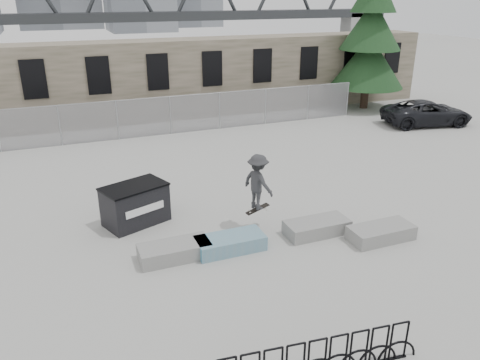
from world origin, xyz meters
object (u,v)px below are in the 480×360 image
at_px(planter_center_right, 317,227).
at_px(skateboarder, 258,182).
at_px(planter_offset, 381,232).
at_px(spruce_tree, 371,32).
at_px(planter_center_left, 230,243).
at_px(suv, 427,113).
at_px(dumpster, 135,204).
at_px(bike_rack, 317,359).
at_px(planter_far_left, 174,250).

height_order(planter_center_right, skateboarder, skateboarder).
distance_m(planter_offset, spruce_tree, 18.50).
relative_size(planter_center_left, planter_offset, 1.00).
relative_size(spruce_tree, suv, 2.30).
bearing_deg(planter_offset, skateboarder, 146.48).
height_order(dumpster, bike_rack, dumpster).
distance_m(planter_center_right, dumpster, 5.85).
bearing_deg(spruce_tree, bike_rack, -127.73).
bearing_deg(planter_center_left, dumpster, 128.78).
bearing_deg(planter_center_right, planter_offset, -32.48).
xyz_separation_m(planter_center_left, planter_offset, (4.49, -1.11, 0.00)).
bearing_deg(dumpster, suv, -1.24).
height_order(planter_far_left, bike_rack, bike_rack).
bearing_deg(skateboarder, suv, -81.47).
bearing_deg(planter_center_right, spruce_tree, 49.91).
xyz_separation_m(planter_center_right, planter_offset, (1.63, -1.04, 0.00)).
bearing_deg(dumpster, spruce_tree, 12.60).
xyz_separation_m(planter_offset, spruce_tree, (10.02, 14.88, 4.53)).
bearing_deg(planter_offset, planter_far_left, 168.25).
distance_m(planter_offset, bike_rack, 6.19).
xyz_separation_m(planter_center_right, spruce_tree, (11.65, 13.84, 4.53)).
bearing_deg(bike_rack, suv, 42.48).
relative_size(planter_center_right, skateboarder, 1.04).
distance_m(bike_rack, skateboarder, 6.46).
height_order(spruce_tree, suv, spruce_tree).
relative_size(planter_center_right, suv, 0.40).
distance_m(planter_center_left, skateboarder, 2.12).
distance_m(planter_far_left, suv, 19.09).
relative_size(planter_far_left, suv, 0.40).
bearing_deg(dumpster, planter_center_right, -49.93).
relative_size(planter_far_left, skateboarder, 1.04).
xyz_separation_m(bike_rack, suv, (15.46, 14.16, 0.26)).
xyz_separation_m(planter_far_left, suv, (16.92, 8.81, 0.45)).
distance_m(planter_center_left, bike_rack, 5.20).
distance_m(planter_far_left, planter_center_right, 4.49).
distance_m(planter_center_left, suv, 17.74).
relative_size(suv, skateboarder, 2.61).
height_order(planter_center_left, dumpster, dumpster).
xyz_separation_m(planter_center_right, dumpster, (-5.09, 2.85, 0.42)).
bearing_deg(skateboarder, bike_rack, 145.52).
xyz_separation_m(spruce_tree, skateboarder, (-13.20, -12.77, -3.20)).
relative_size(planter_center_left, skateboarder, 1.04).
xyz_separation_m(planter_far_left, planter_center_right, (4.48, -0.23, 0.00)).
distance_m(dumpster, bike_rack, 8.23).
xyz_separation_m(dumpster, suv, (17.53, 6.19, 0.03)).
distance_m(planter_far_left, skateboarder, 3.33).
distance_m(dumpster, suv, 18.59).
distance_m(planter_center_right, spruce_tree, 18.65).
distance_m(planter_center_right, suv, 15.39).
bearing_deg(spruce_tree, suv, -80.65).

